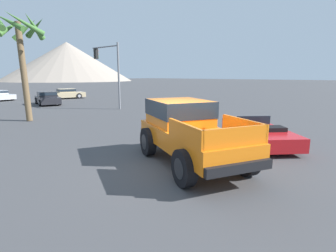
# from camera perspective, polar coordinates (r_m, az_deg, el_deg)

# --- Properties ---
(ground_plane) EXTENTS (320.00, 320.00, 0.00)m
(ground_plane) POSITION_cam_1_polar(r_m,az_deg,el_deg) (8.41, 2.60, -8.61)
(ground_plane) COLOR #424244
(orange_pickup_truck) EXTENTS (3.89, 5.28, 1.99)m
(orange_pickup_truck) POSITION_cam_1_polar(r_m,az_deg,el_deg) (8.60, 4.11, -0.32)
(orange_pickup_truck) COLOR orange
(orange_pickup_truck) RESTS_ON ground_plane
(red_convertible_car) EXTENTS (4.44, 4.46, 1.07)m
(red_convertible_car) POSITION_cam_1_polar(r_m,az_deg,el_deg) (11.67, 18.93, -1.39)
(red_convertible_car) COLOR red
(red_convertible_car) RESTS_ON ground_plane
(parked_car_dark) EXTENTS (2.78, 4.44, 1.24)m
(parked_car_dark) POSITION_cam_1_polar(r_m,az_deg,el_deg) (28.10, -24.78, 5.55)
(parked_car_dark) COLOR #232328
(parked_car_dark) RESTS_ON ground_plane
(parked_car_tan) EXTENTS (4.69, 2.79, 1.20)m
(parked_car_tan) POSITION_cam_1_polar(r_m,az_deg,el_deg) (34.20, -21.38, 6.59)
(parked_car_tan) COLOR tan
(parked_car_tan) RESTS_ON ground_plane
(traffic_light_main) EXTENTS (0.38, 3.55, 5.41)m
(traffic_light_main) POSITION_cam_1_polar(r_m,az_deg,el_deg) (23.37, -12.90, 13.13)
(traffic_light_main) COLOR slate
(traffic_light_main) RESTS_ON ground_plane
(palm_tree_short) EXTENTS (2.60, 2.71, 6.33)m
(palm_tree_short) POSITION_cam_1_polar(r_m,az_deg,el_deg) (18.43, -29.29, 15.90)
(palm_tree_short) COLOR brown
(palm_tree_short) RESTS_ON ground_plane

